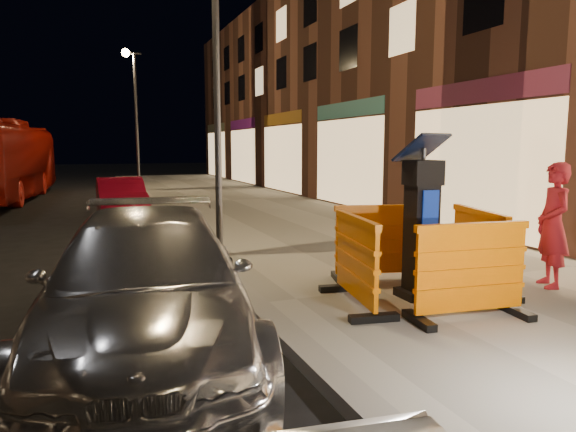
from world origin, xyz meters
name	(u,v)px	position (x,y,z in m)	size (l,w,h in m)	color
ground_plane	(258,315)	(0.00, 0.00, 0.00)	(120.00, 120.00, 0.00)	black
sidewalk	(451,286)	(3.00, 0.00, 0.07)	(6.00, 60.00, 0.15)	gray
kerb	(258,309)	(0.00, 0.00, 0.07)	(0.30, 60.00, 0.15)	slate
parking_kiosk	(421,222)	(2.07, -0.51, 1.15)	(0.63, 0.63, 2.01)	black
barrier_front	(471,272)	(2.07, -1.46, 0.71)	(1.44, 0.59, 1.12)	#E26900
barrier_back	(381,243)	(2.07, 0.44, 0.71)	(1.44, 0.59, 1.12)	#E26900
barrier_kerbside	(356,261)	(1.12, -0.51, 0.71)	(1.44, 0.59, 1.12)	#E26900
barrier_bldgside	(478,250)	(3.02, -0.51, 0.71)	(1.44, 0.59, 1.12)	#E26900
car_silver	(150,352)	(-1.43, -0.72, 0.00)	(2.01, 4.96, 1.44)	#BBBBC0
car_red	(122,219)	(-1.03, 9.76, 0.00)	(1.28, 3.67, 1.21)	maroon
bus_doubledecker	(2,200)	(-5.13, 16.96, 0.00)	(2.60, 11.11, 3.10)	maroon
man	(553,225)	(4.09, -0.76, 1.03)	(0.64, 0.42, 1.76)	maroon
street_lamp_mid	(217,87)	(0.25, 3.00, 3.15)	(0.12, 0.12, 6.00)	#3F3F44
street_lamp_far	(137,123)	(0.25, 18.00, 3.15)	(0.12, 0.12, 6.00)	#3F3F44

